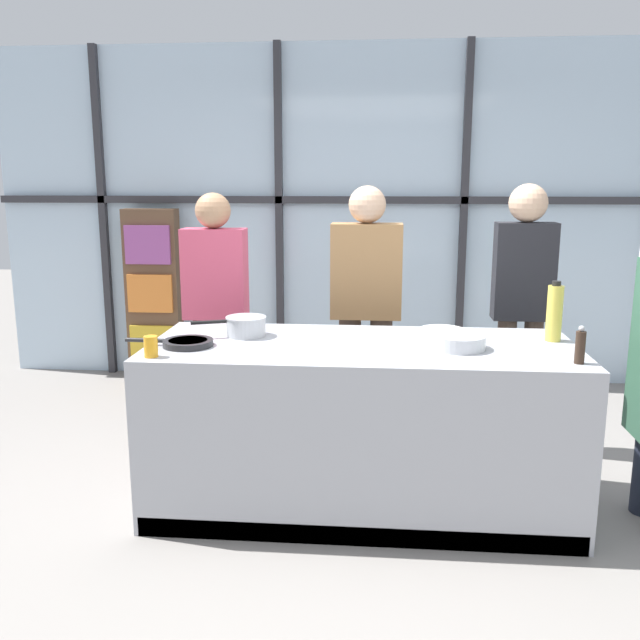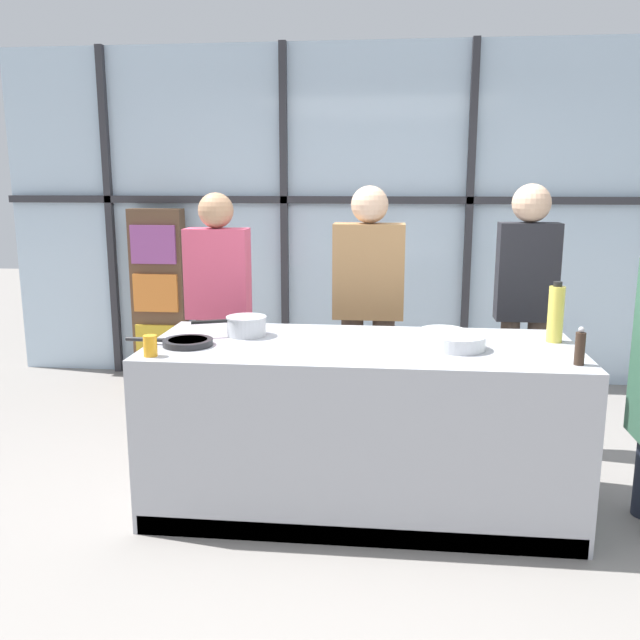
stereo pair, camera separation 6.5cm
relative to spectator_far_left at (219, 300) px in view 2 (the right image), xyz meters
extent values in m
plane|color=gray|center=(0.98, -0.91, -0.93)|extent=(18.00, 18.00, 0.00)
cube|color=silver|center=(0.98, 1.48, 0.47)|extent=(6.40, 0.04, 2.80)
cube|color=#2D2D33|center=(0.98, 1.43, 0.61)|extent=(6.40, 0.06, 0.06)
cube|color=#2D2D33|center=(-1.32, 1.43, 0.47)|extent=(0.06, 0.06, 2.80)
cube|color=#2D2D33|center=(0.21, 1.43, 0.47)|extent=(0.06, 0.06, 2.80)
cube|color=#2D2D33|center=(1.75, 1.43, 0.47)|extent=(0.06, 0.06, 2.80)
cube|color=brown|center=(-0.86, 1.30, -0.20)|extent=(0.46, 0.16, 1.47)
cube|color=gold|center=(-0.86, 1.20, -0.61)|extent=(0.38, 0.03, 0.32)
cube|color=orange|center=(-0.86, 1.20, -0.17)|extent=(0.38, 0.03, 0.32)
cube|color=#994C93|center=(-0.86, 1.20, 0.24)|extent=(0.38, 0.03, 0.32)
cube|color=#A8AAB2|center=(0.98, -0.91, -0.49)|extent=(2.18, 0.90, 0.88)
cube|color=black|center=(0.23, -0.91, -0.06)|extent=(0.52, 0.52, 0.01)
cube|color=black|center=(0.98, -1.34, -0.88)|extent=(2.14, 0.03, 0.10)
cylinder|color=#38383D|center=(0.11, -1.03, -0.05)|extent=(0.13, 0.13, 0.01)
cylinder|color=#38383D|center=(0.36, -1.03, -0.05)|extent=(0.13, 0.13, 0.01)
cylinder|color=#38383D|center=(0.11, -0.78, -0.05)|extent=(0.13, 0.13, 0.01)
cylinder|color=#38383D|center=(0.36, -0.78, -0.05)|extent=(0.13, 0.13, 0.01)
cylinder|color=#47382D|center=(0.09, 0.00, -0.52)|extent=(0.13, 0.13, 0.81)
cylinder|color=#47382D|center=(-0.09, 0.00, -0.52)|extent=(0.13, 0.13, 0.81)
cube|color=#DB4C6B|center=(0.00, 0.00, 0.18)|extent=(0.41, 0.18, 0.59)
sphere|color=tan|center=(0.00, 0.00, 0.58)|extent=(0.23, 0.23, 0.23)
cylinder|color=#47382D|center=(1.08, 0.00, -0.51)|extent=(0.14, 0.14, 0.84)
cylinder|color=#47382D|center=(0.88, 0.00, -0.51)|extent=(0.14, 0.14, 0.84)
cube|color=#A37547|center=(0.98, 0.00, 0.21)|extent=(0.45, 0.20, 0.60)
sphere|color=#D8AD8C|center=(0.98, 0.00, 0.62)|extent=(0.23, 0.23, 0.23)
cylinder|color=#47382D|center=(2.05, 0.00, -0.51)|extent=(0.12, 0.12, 0.84)
cylinder|color=#47382D|center=(1.88, 0.00, -0.51)|extent=(0.12, 0.12, 0.84)
cube|color=#232328|center=(1.97, 0.00, 0.21)|extent=(0.37, 0.17, 0.61)
sphere|color=#D8AD8C|center=(1.97, 0.00, 0.64)|extent=(0.24, 0.24, 0.24)
cylinder|color=#232326|center=(0.11, -1.03, -0.03)|extent=(0.25, 0.25, 0.03)
cylinder|color=#B26B2D|center=(0.11, -1.03, -0.02)|extent=(0.20, 0.20, 0.01)
cylinder|color=#232326|center=(-0.12, -1.03, -0.03)|extent=(0.20, 0.03, 0.02)
cylinder|color=silver|center=(0.36, -0.78, 0.00)|extent=(0.21, 0.21, 0.11)
cylinder|color=silver|center=(0.36, -0.78, 0.05)|extent=(0.22, 0.22, 0.01)
cylinder|color=black|center=(0.17, -0.85, 0.04)|extent=(0.18, 0.08, 0.02)
cylinder|color=white|center=(1.42, -0.58, -0.04)|extent=(0.25, 0.25, 0.01)
cylinder|color=silver|center=(1.46, -0.97, -0.01)|extent=(0.27, 0.27, 0.07)
cylinder|color=#4C4C51|center=(1.46, -0.97, 0.02)|extent=(0.22, 0.22, 0.01)
cylinder|color=#E0CC4C|center=(1.97, -0.75, 0.10)|extent=(0.08, 0.08, 0.29)
cylinder|color=black|center=(1.97, -0.75, 0.25)|extent=(0.04, 0.04, 0.02)
cylinder|color=#332319|center=(1.98, -1.20, 0.03)|extent=(0.05, 0.05, 0.15)
sphere|color=#B2B2B7|center=(1.98, -1.20, 0.11)|extent=(0.03, 0.03, 0.03)
cylinder|color=orange|center=(-0.01, -1.26, 0.00)|extent=(0.07, 0.07, 0.10)
camera|label=1|loc=(1.06, -4.29, 0.78)|focal=38.00mm
camera|label=2|loc=(1.13, -4.28, 0.78)|focal=38.00mm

